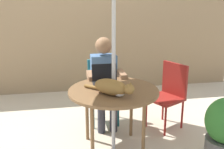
{
  "coord_description": "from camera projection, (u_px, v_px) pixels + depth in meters",
  "views": [
    {
      "loc": [
        -0.58,
        -3.09,
        1.86
      ],
      "look_at": [
        0.0,
        0.1,
        0.89
      ],
      "focal_mm": 47.83,
      "sensor_mm": 36.0,
      "label": 1
    }
  ],
  "objects": [
    {
      "name": "ground_plane",
      "position": [
        114.0,
        148.0,
        3.54
      ],
      "size": [
        14.0,
        14.0,
        0.0
      ],
      "primitive_type": "plane",
      "color": "beige"
    },
    {
      "name": "fence_back",
      "position": [
        91.0,
        41.0,
        5.32
      ],
      "size": [
        5.29,
        0.08,
        1.81
      ],
      "primitive_type": "cube",
      "color": "#937756",
      "rests_on": "ground"
    },
    {
      "name": "patio_table",
      "position": [
        114.0,
        95.0,
        3.35
      ],
      "size": [
        1.02,
        1.02,
        0.74
      ],
      "color": "brown",
      "rests_on": "ground"
    },
    {
      "name": "chair_occupied",
      "position": [
        103.0,
        86.0,
        4.16
      ],
      "size": [
        0.4,
        0.4,
        0.87
      ],
      "color": "#1E606B",
      "rests_on": "ground"
    },
    {
      "name": "chair_empty",
      "position": [
        170.0,
        91.0,
        3.98
      ],
      "size": [
        0.54,
        0.54,
        0.87
      ],
      "color": "maroon",
      "rests_on": "ground"
    },
    {
      "name": "person_seated",
      "position": [
        105.0,
        78.0,
        3.97
      ],
      "size": [
        0.48,
        0.48,
        1.21
      ],
      "color": "#4C72A5",
      "rests_on": "ground"
    },
    {
      "name": "laptop",
      "position": [
        105.0,
        78.0,
        3.56
      ],
      "size": [
        0.3,
        0.26,
        0.21
      ],
      "color": "black",
      "rests_on": "patio_table"
    },
    {
      "name": "cat",
      "position": [
        113.0,
        88.0,
        3.15
      ],
      "size": [
        0.48,
        0.5,
        0.17
      ],
      "color": "olive",
      "rests_on": "patio_table"
    }
  ]
}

